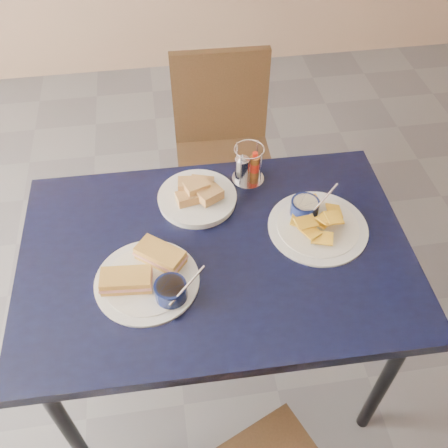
{
  "coord_description": "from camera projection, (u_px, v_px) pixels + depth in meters",
  "views": [
    {
      "loc": [
        0.04,
        -0.79,
        1.92
      ],
      "look_at": [
        0.19,
        0.19,
        0.82
      ],
      "focal_mm": 40.0,
      "sensor_mm": 36.0,
      "label": 1
    }
  ],
  "objects": [
    {
      "name": "ground",
      "position": [
        184.0,
        405.0,
        1.94
      ],
      "size": [
        6.0,
        6.0,
        0.0
      ],
      "primitive_type": "plane",
      "color": "#55545A",
      "rests_on": "ground"
    },
    {
      "name": "chair_far",
      "position": [
        222.0,
        140.0,
        2.23
      ],
      "size": [
        0.43,
        0.41,
        0.89
      ],
      "color": "#301E10",
      "rests_on": "ground"
    },
    {
      "name": "sandwich_plate",
      "position": [
        150.0,
        277.0,
        1.41
      ],
      "size": [
        0.31,
        0.3,
        0.12
      ],
      "color": "white",
      "rests_on": "dining_table"
    },
    {
      "name": "plantain_plate",
      "position": [
        314.0,
        221.0,
        1.56
      ],
      "size": [
        0.31,
        0.31,
        0.12
      ],
      "color": "white",
      "rests_on": "dining_table"
    },
    {
      "name": "bread_basket",
      "position": [
        197.0,
        196.0,
        1.62
      ],
      "size": [
        0.25,
        0.25,
        0.08
      ],
      "color": "white",
      "rests_on": "dining_table"
    },
    {
      "name": "dining_table",
      "position": [
        216.0,
        264.0,
        1.55
      ],
      "size": [
        1.19,
        0.81,
        0.75
      ],
      "color": "black",
      "rests_on": "ground"
    },
    {
      "name": "condiment_caddy",
      "position": [
        247.0,
        167.0,
        1.67
      ],
      "size": [
        0.11,
        0.11,
        0.14
      ],
      "color": "silver",
      "rests_on": "dining_table"
    }
  ]
}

